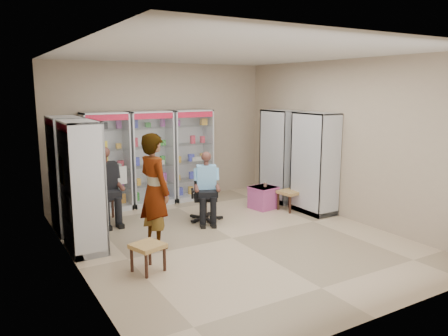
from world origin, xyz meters
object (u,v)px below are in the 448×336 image
cabinet_right_far (281,156)px  pink_trunk (263,198)px  cabinet_back_left (106,162)px  office_chair (205,195)px  cabinet_back_right (191,155)px  wooden_chair (105,197)px  standing_man (155,191)px  cabinet_back_mid (151,158)px  woven_stool_b (148,258)px  cabinet_left_far (68,175)px  woven_stool_a (290,200)px  cabinet_right_near (315,163)px  cabinet_left_near (82,187)px  seated_shopkeeper (206,189)px

cabinet_right_far → pink_trunk: (-0.71, -0.37, -0.77)m
cabinet_back_left → office_chair: cabinet_back_left is taller
cabinet_back_right → wooden_chair: 2.33m
office_chair → standing_man: (-1.32, -0.82, 0.42)m
cabinet_back_left → cabinet_back_mid: 0.95m
woven_stool_b → standing_man: bearing=62.0°
cabinet_back_mid → wooden_chair: bearing=-148.7°
cabinet_left_far → cabinet_right_far: bearing=87.4°
woven_stool_b → woven_stool_a: bearing=21.3°
cabinet_left_far → wooden_chair: cabinet_left_far is taller
cabinet_back_left → pink_trunk: size_ratio=4.20×
cabinet_right_near → wooden_chair: (-3.78, 1.50, -0.53)m
cabinet_left_near → wooden_chair: (0.68, 1.30, -0.53)m
cabinet_left_near → seated_shopkeeper: (2.32, 0.37, -0.38)m
cabinet_left_far → office_chair: cabinet_left_far is taller
pink_trunk → woven_stool_a: (0.38, -0.39, -0.02)m
office_chair → cabinet_left_near: bearing=-146.2°
cabinet_back_right → office_chair: size_ratio=2.06×
cabinet_back_mid → pink_trunk: bearing=-38.7°
cabinet_back_mid → woven_stool_a: size_ratio=4.88×
woven_stool_a → cabinet_back_right: bearing=124.5°
cabinet_left_far → woven_stool_b: (0.54, -2.36, -0.80)m
cabinet_left_near → office_chair: size_ratio=2.06×
wooden_chair → seated_shopkeeper: (1.64, -0.93, 0.15)m
cabinet_back_left → cabinet_back_right: 1.90m
cabinet_back_right → woven_stool_b: size_ratio=5.11×
pink_trunk → standing_man: (-2.75, -0.93, 0.67)m
cabinet_right_far → seated_shopkeeper: 2.24m
cabinet_back_left → woven_stool_b: size_ratio=5.11×
office_chair → woven_stool_b: (-1.78, -1.68, -0.29)m
cabinet_back_right → standing_man: (-1.83, -2.43, -0.10)m
cabinet_right_far → cabinet_left_near: bearing=101.4°
wooden_chair → seated_shopkeeper: size_ratio=0.76×
wooden_chair → cabinet_left_near: bearing=-117.6°
cabinet_back_mid → seated_shopkeeper: bearing=-75.1°
cabinet_back_mid → cabinet_left_near: 2.77m
cabinet_left_far → seated_shopkeeper: (2.32, -0.73, -0.38)m
cabinet_right_far → pink_trunk: bearing=117.2°
cabinet_left_far → wooden_chair: bearing=106.4°
cabinet_right_near → seated_shopkeeper: (-2.14, 0.57, -0.38)m
cabinet_left_near → woven_stool_b: size_ratio=5.11×
cabinet_back_left → cabinet_back_mid: same height
woven_stool_a → standing_man: size_ratio=0.23×
cabinet_left_far → standing_man: cabinet_left_far is taller
woven_stool_a → woven_stool_b: 3.85m
cabinet_left_near → office_chair: cabinet_left_near is taller
cabinet_back_left → seated_shopkeeper: 2.20m
pink_trunk → woven_stool_b: pink_trunk is taller
cabinet_back_left → cabinet_right_far: size_ratio=1.00×
cabinet_left_near → standing_man: bearing=68.2°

